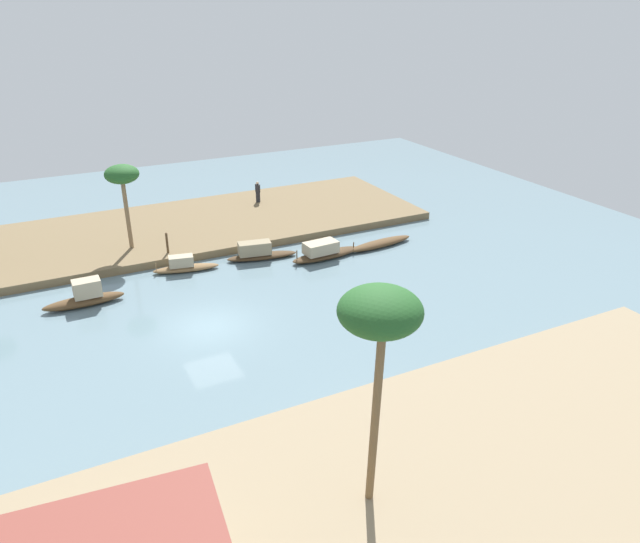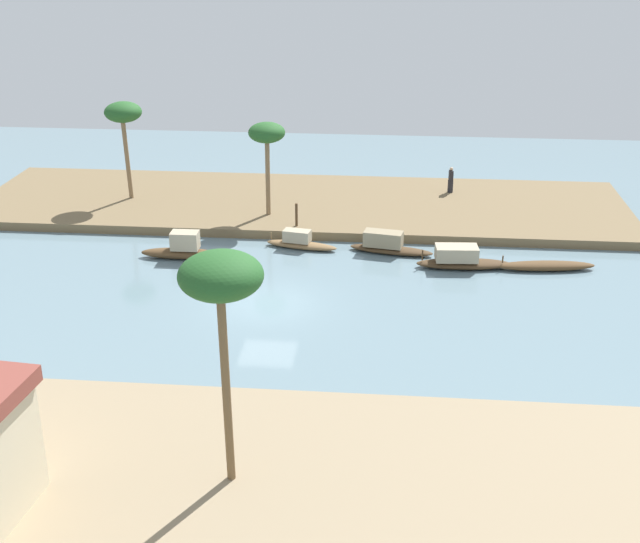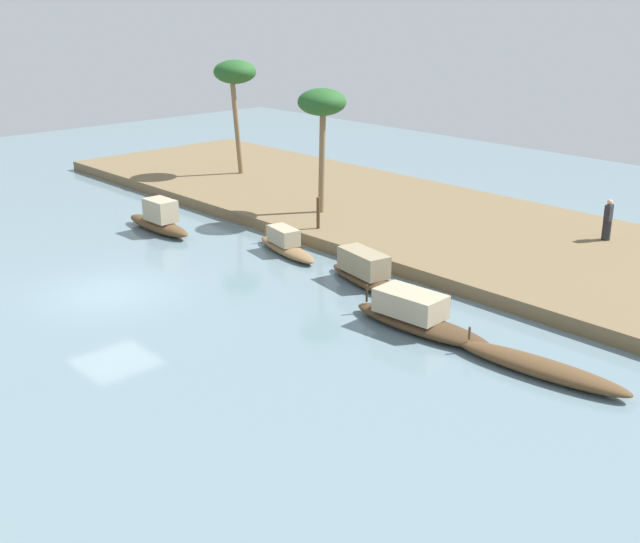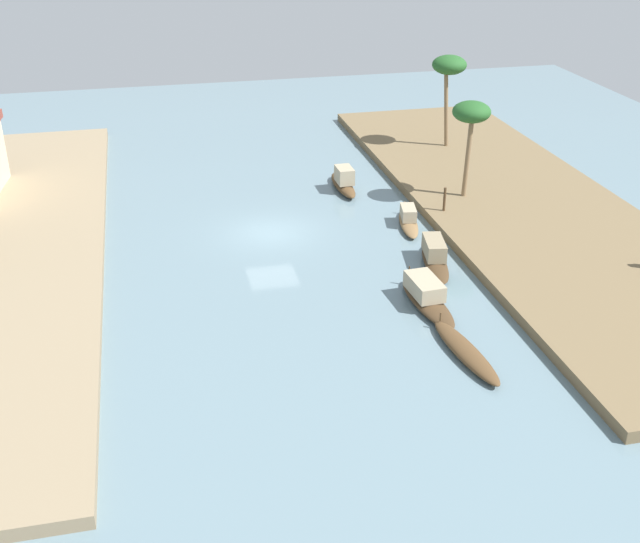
% 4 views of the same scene
% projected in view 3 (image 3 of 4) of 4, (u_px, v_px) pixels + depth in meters
% --- Properties ---
extents(river_water, '(65.42, 65.42, 0.00)m').
position_uv_depth(river_water, '(110.00, 293.00, 26.26)').
color(river_water, slate).
rests_on(river_water, ground).
extents(riverbank_left, '(38.04, 10.96, 0.49)m').
position_uv_depth(riverbank_left, '(390.00, 213.00, 34.97)').
color(riverbank_left, brown).
rests_on(riverbank_left, ground).
extents(sampan_near_left_bank, '(3.90, 1.58, 0.98)m').
position_uv_depth(sampan_near_left_bank, '(286.00, 245.00, 30.20)').
color(sampan_near_left_bank, brown).
rests_on(sampan_near_left_bank, river_water).
extents(sampan_open_hull, '(4.75, 1.52, 1.13)m').
position_uv_depth(sampan_open_hull, '(416.00, 316.00, 23.25)').
color(sampan_open_hull, '#47331E').
rests_on(sampan_open_hull, river_water).
extents(sampan_foreground, '(4.10, 0.97, 1.42)m').
position_uv_depth(sampan_foreground, '(159.00, 220.00, 32.86)').
color(sampan_foreground, brown).
rests_on(sampan_foreground, river_water).
extents(sampan_with_red_awning, '(4.43, 1.77, 1.14)m').
position_uv_depth(sampan_with_red_awning, '(367.00, 273.00, 26.86)').
color(sampan_with_red_awning, '#47331E').
rests_on(sampan_with_red_awning, river_water).
extents(sampan_with_tall_canopy, '(4.90, 1.44, 0.76)m').
position_uv_depth(sampan_with_tall_canopy, '(540.00, 367.00, 20.54)').
color(sampan_with_tall_canopy, brown).
rests_on(sampan_with_tall_canopy, river_water).
extents(person_on_near_bank, '(0.37, 0.43, 1.58)m').
position_uv_depth(person_on_near_bank, '(607.00, 222.00, 30.08)').
color(person_on_near_bank, '#232328').
rests_on(person_on_near_bank, riverbank_left).
extents(mooring_post, '(0.14, 0.14, 1.27)m').
position_uv_depth(mooring_post, '(318.00, 213.00, 31.57)').
color(mooring_post, '#4C3823').
rests_on(mooring_post, riverbank_left).
extents(palm_tree_left_near, '(2.02, 2.02, 5.22)m').
position_uv_depth(palm_tree_left_near, '(322.00, 105.00, 32.76)').
color(palm_tree_left_near, '#7F6647').
rests_on(palm_tree_left_near, riverbank_left).
extents(palm_tree_left_far, '(2.14, 2.14, 5.78)m').
position_uv_depth(palm_tree_left_far, '(235.00, 75.00, 39.88)').
color(palm_tree_left_far, '#7F6647').
rests_on(palm_tree_left_far, riverbank_left).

